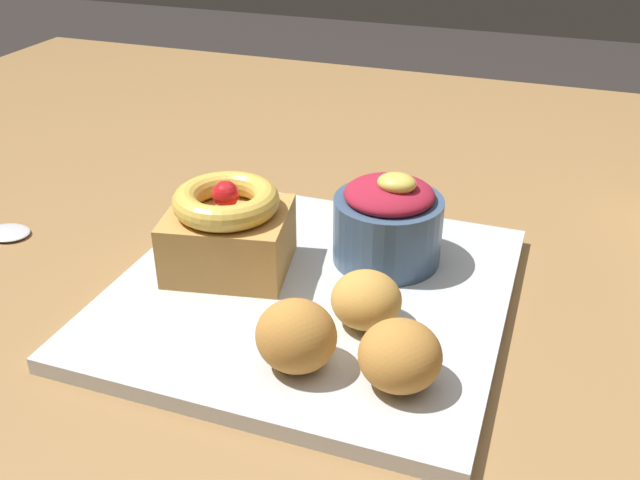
# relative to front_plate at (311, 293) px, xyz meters

# --- Properties ---
(dining_table) EXTENTS (1.54, 0.97, 0.73)m
(dining_table) POSITION_rel_front_plate_xyz_m (0.08, 0.12, -0.09)
(dining_table) COLOR olive
(dining_table) RESTS_ON ground_plane
(front_plate) EXTENTS (0.28, 0.28, 0.01)m
(front_plate) POSITION_rel_front_plate_xyz_m (0.00, 0.00, 0.00)
(front_plate) COLOR silver
(front_plate) RESTS_ON dining_table
(cake_slice) EXTENTS (0.10, 0.09, 0.07)m
(cake_slice) POSITION_rel_front_plate_xyz_m (-0.07, 0.00, 0.04)
(cake_slice) COLOR #C68E47
(cake_slice) RESTS_ON front_plate
(berry_ramekin) EXTENTS (0.08, 0.08, 0.07)m
(berry_ramekin) POSITION_rel_front_plate_xyz_m (0.04, 0.06, 0.04)
(berry_ramekin) COLOR #3D5675
(berry_ramekin) RESTS_ON front_plate
(fritter_front) EXTENTS (0.05, 0.05, 0.04)m
(fritter_front) POSITION_rel_front_plate_xyz_m (0.05, -0.03, 0.03)
(fritter_front) COLOR gold
(fritter_front) RESTS_ON front_plate
(fritter_middle) EXTENTS (0.05, 0.05, 0.04)m
(fritter_middle) POSITION_rel_front_plate_xyz_m (0.09, -0.08, 0.03)
(fritter_middle) COLOR #BC7F38
(fritter_middle) RESTS_ON front_plate
(fritter_back) EXTENTS (0.05, 0.05, 0.05)m
(fritter_back) POSITION_rel_front_plate_xyz_m (0.02, -0.09, 0.03)
(fritter_back) COLOR #BC7F38
(fritter_back) RESTS_ON front_plate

